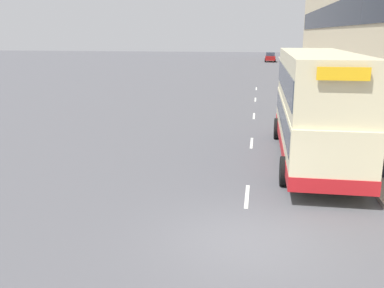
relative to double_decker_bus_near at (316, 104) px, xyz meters
name	(u,v)px	position (x,y,z in m)	size (l,w,h in m)	color
ground_plane	(243,242)	(-2.47, -7.53, -2.28)	(220.00, 220.00, 0.00)	#515156
pavement	(317,80)	(4.03, 30.97, -2.21)	(5.00, 93.00, 0.14)	gray
terrace_facade	(363,3)	(8.01, 30.97, 5.69)	(3.10, 93.00, 15.97)	#C6B793
lane_mark_0	(247,196)	(-2.47, -4.45, -2.28)	(0.12, 2.00, 0.01)	silver
lane_mark_1	(252,143)	(-2.47, 2.40, -2.28)	(0.12, 2.00, 0.01)	silver
lane_mark_2	(254,116)	(-2.47, 9.25, -2.28)	(0.12, 2.00, 0.01)	silver
lane_mark_3	(255,100)	(-2.47, 16.10, -2.28)	(0.12, 2.00, 0.01)	silver
lane_mark_4	(256,89)	(-2.47, 22.95, -2.28)	(0.12, 2.00, 0.01)	silver
double_decker_bus_near	(316,104)	(0.00, 0.00, 0.00)	(2.85, 10.39, 4.30)	beige
car_0	(270,57)	(-0.45, 62.07, -1.45)	(1.91, 3.81, 1.69)	maroon
litter_bin	(381,161)	(2.08, -2.08, -1.61)	(0.55, 0.55, 1.05)	black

